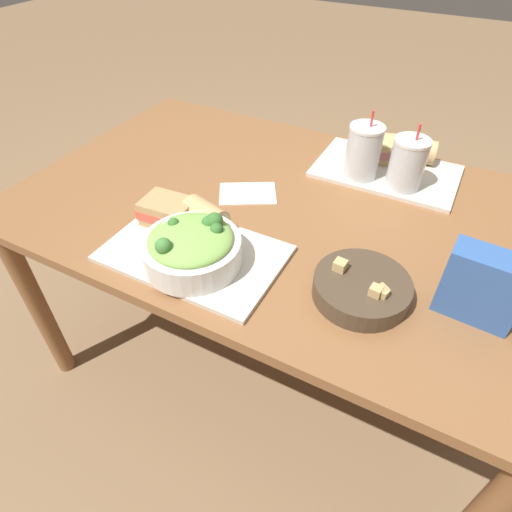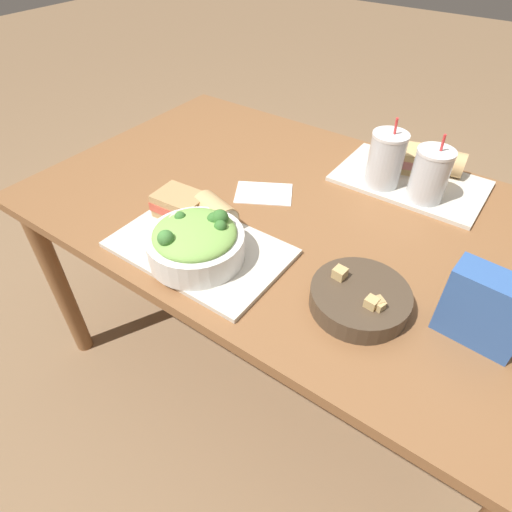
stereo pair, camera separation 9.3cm
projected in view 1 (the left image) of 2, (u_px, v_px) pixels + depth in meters
ground_plane at (274, 355)px, 1.67m from camera, size 12.00×12.00×0.00m
dining_table at (280, 227)px, 1.25m from camera, size 1.48×0.94×0.72m
tray_near at (194, 253)px, 1.03m from camera, size 0.42×0.27×0.01m
tray_far at (386, 171)px, 1.31m from camera, size 0.42×0.27×0.01m
salad_bowl at (192, 247)px, 0.96m from camera, size 0.23×0.23×0.11m
soup_bowl at (362, 287)px, 0.91m from camera, size 0.21×0.21×0.07m
sandwich_near at (168, 212)px, 1.09m from camera, size 0.14×0.10×0.06m
baguette_near at (206, 216)px, 1.07m from camera, size 0.13×0.10×0.07m
sandwich_far at (386, 149)px, 1.34m from camera, size 0.16×0.14×0.06m
baguette_far at (421, 151)px, 1.32m from camera, size 0.10×0.08×0.07m
drink_cup_dark at (363, 153)px, 1.23m from camera, size 0.10×0.10×0.20m
drink_cup_red at (407, 165)px, 1.19m from camera, size 0.10×0.10×0.19m
chip_bag at (482, 286)px, 0.84m from camera, size 0.15×0.08×0.16m
napkin_folded at (248, 193)px, 1.23m from camera, size 0.20×0.18×0.00m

